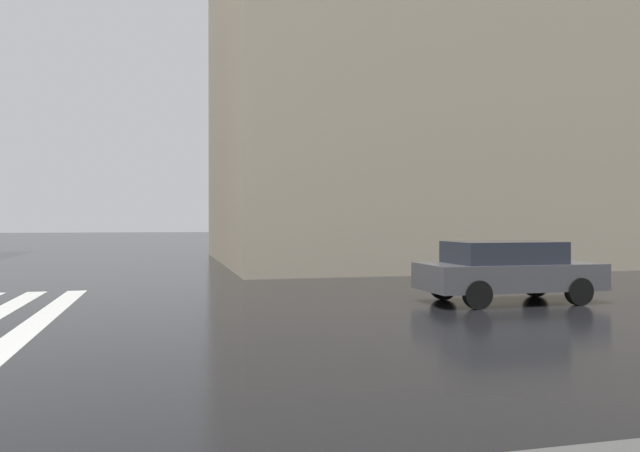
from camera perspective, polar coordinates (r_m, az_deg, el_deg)
haussmann_block_corner at (r=32.22m, az=13.04°, el=15.53°), size 16.24×23.66×21.02m
car_dark_grey at (r=14.70m, az=17.12°, el=-3.94°), size 1.85×4.10×1.41m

